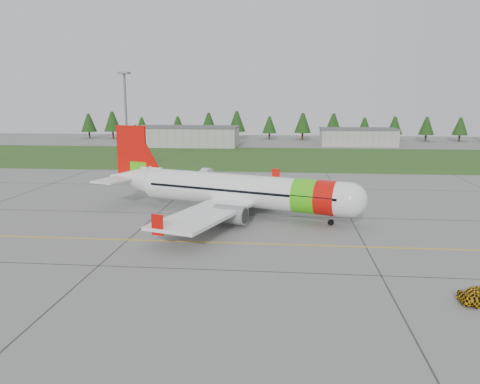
# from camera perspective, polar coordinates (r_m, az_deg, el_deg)

# --- Properties ---
(ground) EXTENTS (320.00, 320.00, 0.00)m
(ground) POSITION_cam_1_polar(r_m,az_deg,el_deg) (41.47, 2.97, -9.68)
(ground) COLOR gray
(ground) RESTS_ON ground
(aircraft) EXTENTS (35.77, 33.92, 11.21)m
(aircraft) POSITION_cam_1_polar(r_m,az_deg,el_deg) (60.49, -0.50, 0.20)
(aircraft) COLOR white
(aircraft) RESTS_ON ground
(service_van) EXTENTS (1.90, 1.83, 4.53)m
(service_van) POSITION_cam_1_polar(r_m,az_deg,el_deg) (92.34, -4.26, 3.38)
(service_van) COLOR silver
(service_van) RESTS_ON ground
(grass_strip) EXTENTS (320.00, 50.00, 0.03)m
(grass_strip) POSITION_cam_1_polar(r_m,az_deg,el_deg) (121.62, 4.82, 4.19)
(grass_strip) COLOR #30561E
(grass_strip) RESTS_ON ground
(taxi_guideline) EXTENTS (120.00, 0.25, 0.02)m
(taxi_guideline) POSITION_cam_1_polar(r_m,az_deg,el_deg) (49.02, 3.42, -6.34)
(taxi_guideline) COLOR gold
(taxi_guideline) RESTS_ON ground
(hangar_west) EXTENTS (32.00, 14.00, 6.00)m
(hangar_west) POSITION_cam_1_polar(r_m,az_deg,el_deg) (152.51, -6.40, 6.71)
(hangar_west) COLOR #A8A8A3
(hangar_west) RESTS_ON ground
(hangar_east) EXTENTS (24.00, 12.00, 5.20)m
(hangar_east) POSITION_cam_1_polar(r_m,az_deg,el_deg) (158.90, 14.16, 6.47)
(hangar_east) COLOR #A8A8A3
(hangar_east) RESTS_ON ground
(floodlight_mast) EXTENTS (0.50, 0.50, 20.00)m
(floodlight_mast) POSITION_cam_1_polar(r_m,az_deg,el_deg) (102.53, -13.69, 8.22)
(floodlight_mast) COLOR slate
(floodlight_mast) RESTS_ON ground
(treeline) EXTENTS (160.00, 8.00, 10.00)m
(treeline) POSITION_cam_1_polar(r_m,az_deg,el_deg) (176.99, 5.15, 7.99)
(treeline) COLOR #1C3F14
(treeline) RESTS_ON ground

